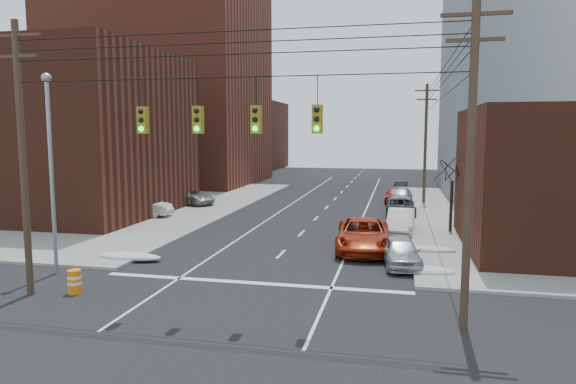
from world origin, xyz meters
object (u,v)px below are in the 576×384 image
at_px(lot_car_c, 81,203).
at_px(lot_car_d, 119,194).
at_px(parked_car_b, 401,221).
at_px(parked_car_e, 395,195).
at_px(construction_barrel, 75,281).
at_px(parked_car_d, 401,196).
at_px(parked_car_c, 401,207).
at_px(parked_car_a, 401,252).
at_px(lot_car_b, 190,197).
at_px(parked_car_f, 401,187).
at_px(lot_car_a, 142,206).
at_px(red_pickup, 363,235).

relative_size(lot_car_c, lot_car_d, 1.20).
relative_size(parked_car_b, parked_car_e, 1.09).
relative_size(lot_car_c, construction_barrel, 5.20).
bearing_deg(lot_car_c, parked_car_d, -47.46).
xyz_separation_m(parked_car_b, parked_car_c, (0.00, 7.27, -0.10)).
xyz_separation_m(parked_car_b, lot_car_d, (-25.67, 8.64, 0.09)).
height_order(parked_car_a, parked_car_b, parked_car_b).
bearing_deg(parked_car_b, lot_car_d, 164.40).
xyz_separation_m(parked_car_e, lot_car_b, (-18.14, -6.14, 0.10)).
xyz_separation_m(parked_car_c, construction_barrel, (-13.21, -23.27, -0.17)).
xyz_separation_m(parked_car_e, parked_car_f, (0.48, 8.51, -0.13)).
distance_m(parked_car_a, lot_car_d, 30.95).
xyz_separation_m(parked_car_f, lot_car_a, (-19.69, -21.60, 0.31)).
distance_m(red_pickup, parked_car_a, 3.61).
bearing_deg(parked_car_e, lot_car_c, -149.43).
relative_size(parked_car_a, parked_car_b, 0.90).
bearing_deg(parked_car_d, parked_car_e, 150.78).
distance_m(red_pickup, lot_car_c, 24.82).
xyz_separation_m(parked_car_f, lot_car_b, (-18.62, -14.65, 0.23)).
distance_m(parked_car_a, lot_car_a, 22.30).
distance_m(red_pickup, parked_car_f, 29.19).
height_order(parked_car_f, lot_car_a, lot_car_a).
relative_size(parked_car_c, parked_car_f, 1.33).
bearing_deg(lot_car_a, parked_car_d, -60.58).
bearing_deg(construction_barrel, lot_car_d, 116.83).
relative_size(red_pickup, parked_car_c, 1.30).
distance_m(parked_car_c, lot_car_c, 25.91).
bearing_deg(lot_car_a, parked_car_c, -78.02).
bearing_deg(parked_car_d, parked_car_a, -83.77).
xyz_separation_m(parked_car_a, construction_barrel, (-13.21, -7.35, -0.22)).
distance_m(parked_car_d, lot_car_c, 28.17).
bearing_deg(construction_barrel, red_pickup, 42.75).
bearing_deg(lot_car_d, parked_car_f, -69.42).
bearing_deg(red_pickup, parked_car_b, 65.93).
bearing_deg(parked_car_a, lot_car_d, 138.37).
bearing_deg(parked_car_d, lot_car_c, -148.51).
relative_size(lot_car_a, lot_car_d, 1.09).
bearing_deg(lot_car_d, construction_barrel, -162.52).
bearing_deg(parked_car_e, parked_car_f, 91.01).
height_order(parked_car_e, lot_car_d, lot_car_d).
xyz_separation_m(red_pickup, lot_car_a, (-17.63, 7.51, 0.03)).
distance_m(parked_car_e, parked_car_f, 8.53).
relative_size(red_pickup, parked_car_d, 1.36).
height_order(parked_car_e, construction_barrel, parked_car_e).
distance_m(parked_car_c, lot_car_d, 25.71).
bearing_deg(parked_car_e, parked_car_c, -82.15).
bearing_deg(red_pickup, lot_car_d, 144.59).
xyz_separation_m(parked_car_c, lot_car_c, (-25.48, -4.73, 0.21)).
bearing_deg(lot_car_c, lot_car_a, -79.85).
height_order(parked_car_c, parked_car_f, parked_car_c).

